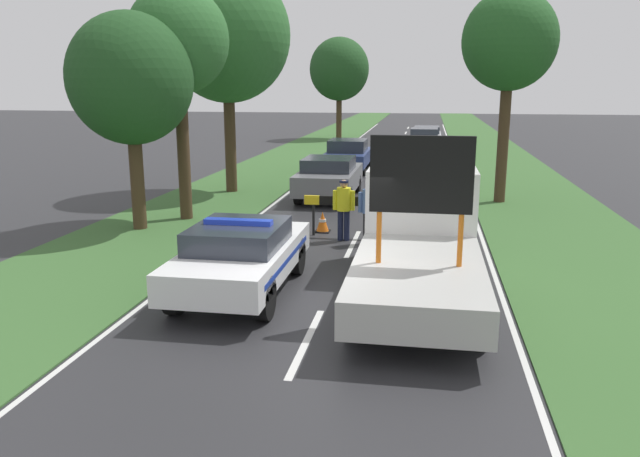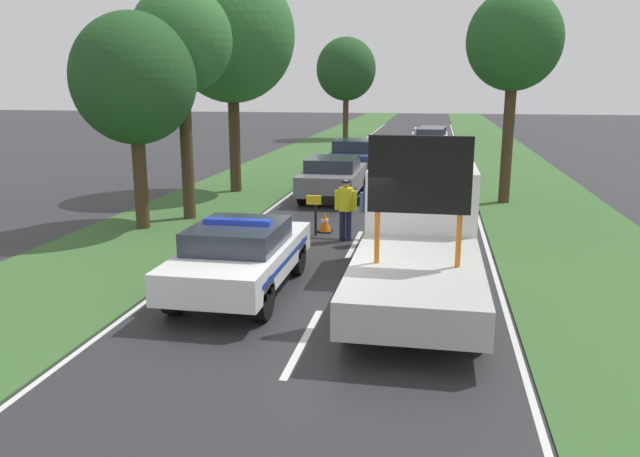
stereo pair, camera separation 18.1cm
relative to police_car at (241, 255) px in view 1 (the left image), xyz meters
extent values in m
plane|color=#28282B|center=(1.71, -0.72, -0.76)|extent=(160.00, 160.00, 0.00)
cube|color=silver|center=(1.71, -2.16, -0.76)|extent=(0.12, 2.77, 0.01)
cube|color=silver|center=(1.71, 4.19, -0.76)|extent=(0.12, 2.77, 0.01)
cube|color=silver|center=(1.71, 10.55, -0.76)|extent=(0.12, 2.77, 0.01)
cube|color=silver|center=(1.71, 16.90, -0.76)|extent=(0.12, 2.77, 0.01)
cube|color=silver|center=(1.71, 23.26, -0.76)|extent=(0.12, 2.77, 0.01)
cube|color=silver|center=(1.71, 29.61, -0.76)|extent=(0.12, 2.77, 0.01)
cube|color=silver|center=(1.71, 35.97, -0.76)|extent=(0.12, 2.77, 0.01)
cube|color=silver|center=(1.71, 42.32, -0.76)|extent=(0.12, 2.77, 0.01)
cube|color=silver|center=(1.71, 48.68, -0.76)|extent=(0.12, 2.77, 0.01)
cube|color=silver|center=(-1.61, 18.99, -0.76)|extent=(0.10, 70.51, 0.01)
cube|color=silver|center=(5.03, 18.99, -0.76)|extent=(0.10, 70.51, 0.01)
cube|color=#38602D|center=(-3.88, 19.28, -0.74)|extent=(4.35, 120.00, 0.03)
cube|color=#38602D|center=(7.30, 19.28, -0.74)|extent=(4.35, 120.00, 0.03)
cube|color=white|center=(0.00, 0.02, -0.08)|extent=(1.87, 4.41, 0.57)
cube|color=#282D38|center=(0.00, -0.11, 0.42)|extent=(1.65, 2.03, 0.43)
cylinder|color=black|center=(-0.82, 1.39, -0.36)|extent=(0.24, 0.79, 0.79)
cylinder|color=black|center=(0.82, 1.39, -0.36)|extent=(0.24, 0.79, 0.79)
cylinder|color=black|center=(-0.82, -1.35, -0.36)|extent=(0.24, 0.79, 0.79)
cylinder|color=black|center=(0.82, -1.35, -0.36)|extent=(0.24, 0.79, 0.79)
cube|color=#1E38C6|center=(0.00, -0.11, 0.69)|extent=(1.31, 0.24, 0.10)
cube|color=#193399|center=(0.00, 0.02, -0.05)|extent=(1.88, 3.62, 0.10)
cube|color=black|center=(0.00, 2.27, -0.14)|extent=(1.03, 0.08, 0.34)
cube|color=white|center=(3.42, 2.24, 0.59)|extent=(2.26, 2.10, 1.85)
cube|color=#232833|center=(3.42, 3.27, 0.92)|extent=(1.92, 0.04, 0.82)
cube|color=#B2B2AD|center=(3.42, -0.94, -0.04)|extent=(2.26, 4.25, 0.59)
cylinder|color=#D16619|center=(2.74, -0.94, 0.70)|extent=(0.09, 0.09, 0.90)
cylinder|color=#D16619|center=(4.10, -0.94, 0.70)|extent=(0.09, 0.09, 0.90)
cube|color=black|center=(3.42, -0.94, 1.79)|extent=(1.70, 0.12, 1.28)
cylinder|color=black|center=(2.41, 2.24, -0.34)|extent=(0.24, 0.84, 0.84)
cylinder|color=black|center=(4.43, 2.24, -0.34)|extent=(0.24, 0.84, 0.84)
cylinder|color=black|center=(2.41, -1.79, -0.34)|extent=(0.24, 0.84, 0.84)
cylinder|color=black|center=(4.43, -1.79, -0.34)|extent=(0.24, 0.84, 0.84)
cylinder|color=black|center=(0.54, 4.94, -0.33)|extent=(0.07, 0.07, 0.85)
cylinder|color=black|center=(2.51, 4.94, -0.33)|extent=(0.07, 0.07, 0.85)
cube|color=yellow|center=(0.50, 4.94, 0.21)|extent=(0.41, 0.08, 0.24)
cube|color=black|center=(0.91, 4.94, 0.21)|extent=(0.41, 0.08, 0.24)
cube|color=yellow|center=(1.32, 4.94, 0.21)|extent=(0.41, 0.08, 0.24)
cube|color=black|center=(1.73, 4.94, 0.21)|extent=(0.41, 0.08, 0.24)
cube|color=yellow|center=(2.14, 4.94, 0.21)|extent=(0.41, 0.08, 0.24)
cube|color=black|center=(2.55, 4.94, 0.21)|extent=(0.41, 0.08, 0.24)
cylinder|color=#191E38|center=(1.34, 4.50, -0.36)|extent=(0.15, 0.15, 0.80)
cylinder|color=#191E38|center=(1.50, 4.50, -0.36)|extent=(0.15, 0.15, 0.80)
cylinder|color=yellow|center=(1.42, 4.50, 0.34)|extent=(0.37, 0.37, 0.60)
cylinder|color=yellow|center=(1.19, 4.50, 0.31)|extent=(0.12, 0.12, 0.51)
cylinder|color=yellow|center=(1.65, 4.50, 0.31)|extent=(0.12, 0.12, 0.51)
sphere|color=#A57A5B|center=(1.42, 4.50, 0.74)|extent=(0.21, 0.21, 0.21)
cylinder|color=#141933|center=(1.42, 4.50, 0.80)|extent=(0.24, 0.24, 0.05)
cylinder|color=#232326|center=(2.03, 4.26, -0.36)|extent=(0.15, 0.15, 0.81)
cylinder|color=#232326|center=(2.20, 4.26, -0.36)|extent=(0.15, 0.15, 0.81)
cylinder|color=#4C6B9E|center=(2.11, 4.26, 0.35)|extent=(0.37, 0.37, 0.61)
cylinder|color=#4C6B9E|center=(1.88, 4.26, 0.32)|extent=(0.12, 0.12, 0.51)
cylinder|color=#4C6B9E|center=(2.34, 4.26, 0.32)|extent=(0.12, 0.12, 0.51)
sphere|color=#A57A5B|center=(2.11, 4.26, 0.76)|extent=(0.21, 0.21, 0.21)
cube|color=black|center=(4.21, 3.79, -0.74)|extent=(0.42, 0.42, 0.03)
cone|color=orange|center=(4.21, 3.79, -0.45)|extent=(0.36, 0.36, 0.55)
cylinder|color=white|center=(4.21, 3.79, -0.43)|extent=(0.20, 0.20, 0.08)
cube|color=black|center=(0.72, 5.36, -0.74)|extent=(0.41, 0.41, 0.03)
cone|color=orange|center=(0.72, 5.36, -0.46)|extent=(0.35, 0.35, 0.54)
cylinder|color=white|center=(0.72, 5.36, -0.43)|extent=(0.20, 0.20, 0.07)
cube|color=black|center=(2.74, 4.82, -0.74)|extent=(0.39, 0.39, 0.03)
cone|color=orange|center=(2.74, 4.82, -0.47)|extent=(0.33, 0.33, 0.51)
cylinder|color=white|center=(2.74, 4.82, -0.45)|extent=(0.19, 0.19, 0.07)
cube|color=slate|center=(0.08, 10.66, -0.08)|extent=(1.95, 4.43, 0.69)
cube|color=#282D38|center=(0.08, 10.52, 0.49)|extent=(1.71, 2.04, 0.44)
cylinder|color=black|center=(-0.77, 12.03, -0.43)|extent=(0.24, 0.67, 0.67)
cylinder|color=black|center=(0.94, 12.03, -0.43)|extent=(0.24, 0.67, 0.67)
cylinder|color=black|center=(-0.77, 9.28, -0.43)|extent=(0.24, 0.67, 0.67)
cylinder|color=black|center=(0.94, 9.28, -0.43)|extent=(0.24, 0.67, 0.67)
cube|color=navy|center=(-0.13, 17.78, -0.10)|extent=(1.90, 4.45, 0.59)
cube|color=#282D38|center=(-0.13, 17.65, 0.47)|extent=(1.67, 2.05, 0.55)
cylinder|color=black|center=(-0.96, 19.16, -0.40)|extent=(0.24, 0.72, 0.72)
cylinder|color=black|center=(0.70, 19.16, -0.40)|extent=(0.24, 0.72, 0.72)
cylinder|color=black|center=(-0.96, 16.40, -0.40)|extent=(0.24, 0.72, 0.72)
cylinder|color=black|center=(0.70, 16.40, -0.40)|extent=(0.24, 0.72, 0.72)
cube|color=silver|center=(3.32, 24.91, -0.08)|extent=(1.71, 3.93, 0.68)
cube|color=#282D38|center=(3.32, 24.79, 0.54)|extent=(1.51, 1.81, 0.56)
cylinder|color=black|center=(2.58, 26.13, -0.42)|extent=(0.24, 0.68, 0.68)
cylinder|color=black|center=(4.06, 26.13, -0.42)|extent=(0.24, 0.68, 0.68)
cylinder|color=black|center=(2.58, 23.69, -0.42)|extent=(0.24, 0.68, 0.68)
cylinder|color=black|center=(4.06, 23.69, -0.42)|extent=(0.24, 0.68, 0.68)
cube|color=#B2B2B7|center=(3.45, 30.60, -0.15)|extent=(1.84, 4.24, 0.55)
cube|color=#282D38|center=(3.45, 30.48, 0.35)|extent=(1.61, 1.95, 0.44)
cylinder|color=black|center=(2.66, 31.92, -0.42)|extent=(0.24, 0.67, 0.67)
cylinder|color=black|center=(4.25, 31.92, -0.42)|extent=(0.24, 0.67, 0.67)
cylinder|color=black|center=(2.66, 29.29, -0.42)|extent=(0.24, 0.67, 0.67)
cylinder|color=black|center=(4.25, 29.29, -0.42)|extent=(0.24, 0.67, 0.67)
cylinder|color=#42301E|center=(-3.05, 35.45, 0.97)|extent=(0.41, 0.41, 3.47)
ellipsoid|color=#1E471E|center=(-3.05, 35.45, 4.34)|extent=(4.35, 4.35, 4.57)
cylinder|color=#42301E|center=(-4.42, 4.81, 0.69)|extent=(0.38, 0.38, 2.89)
ellipsoid|color=#1E471E|center=(-4.42, 4.81, 3.39)|extent=(3.36, 3.36, 3.53)
cylinder|color=#42301E|center=(6.04, 10.77, 1.36)|extent=(0.37, 0.37, 4.24)
ellipsoid|color=#235623|center=(6.04, 10.77, 4.65)|extent=(3.10, 3.10, 3.26)
cylinder|color=#42301E|center=(-3.63, 6.31, 1.32)|extent=(0.37, 0.37, 4.16)
ellipsoid|color=#2D662D|center=(-3.63, 6.31, 4.49)|extent=(2.91, 2.91, 3.05)
cylinder|color=#42301E|center=(-3.78, 11.30, 1.25)|extent=(0.42, 0.42, 4.01)
ellipsoid|color=#2D662D|center=(-3.78, 11.30, 4.98)|extent=(4.60, 4.60, 4.83)
camera|label=1|loc=(3.48, -11.28, 3.24)|focal=35.00mm
camera|label=2|loc=(3.66, -11.24, 3.24)|focal=35.00mm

